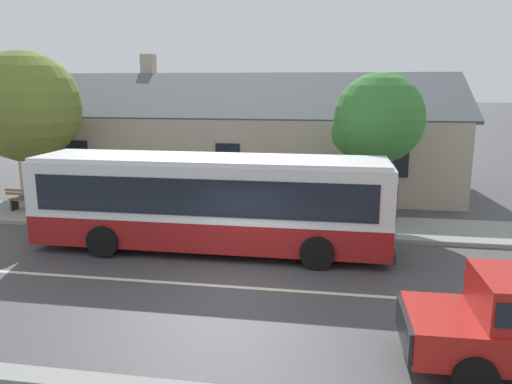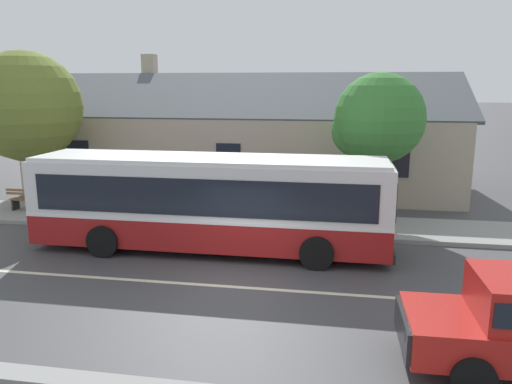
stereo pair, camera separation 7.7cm
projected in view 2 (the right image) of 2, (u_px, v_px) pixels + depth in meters
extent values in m
plane|color=#424244|center=(235.00, 287.00, 13.16)|extent=(300.00, 300.00, 0.00)
cube|color=gray|center=(268.00, 223.00, 18.92)|extent=(60.00, 3.00, 0.15)
cube|color=beige|center=(235.00, 287.00, 13.16)|extent=(60.00, 0.16, 0.01)
cube|color=tan|center=(248.00, 149.00, 26.67)|extent=(20.68, 9.17, 3.71)
cube|color=#4C5156|center=(239.00, 95.00, 23.86)|extent=(21.28, 4.65, 2.21)
cube|color=#4C5156|center=(255.00, 94.00, 28.27)|extent=(21.28, 4.65, 2.21)
cube|color=tan|center=(150.00, 65.00, 27.57)|extent=(0.70, 0.70, 1.20)
cube|color=black|center=(78.00, 154.00, 23.38)|extent=(1.10, 0.06, 1.30)
cube|color=black|center=(228.00, 158.00, 22.19)|extent=(1.10, 0.06, 1.30)
cube|color=black|center=(396.00, 162.00, 20.99)|extent=(1.10, 0.06, 1.30)
cube|color=#4C3323|center=(298.00, 182.00, 21.88)|extent=(1.00, 0.06, 2.10)
cube|color=maroon|center=(210.00, 227.00, 16.03)|extent=(11.23, 2.53, 0.92)
cube|color=white|center=(210.00, 212.00, 15.93)|extent=(11.25, 2.55, 0.10)
cube|color=silver|center=(209.00, 186.00, 15.75)|extent=(11.23, 2.53, 1.61)
cube|color=silver|center=(209.00, 159.00, 15.57)|extent=(11.01, 2.41, 0.12)
cube|color=black|center=(219.00, 182.00, 16.99)|extent=(10.32, 0.06, 1.11)
cube|color=black|center=(198.00, 198.00, 14.55)|extent=(10.32, 0.06, 1.11)
cube|color=black|center=(393.00, 195.00, 14.85)|extent=(0.05, 2.20, 1.11)
cube|color=black|center=(394.00, 170.00, 14.69)|extent=(0.05, 1.75, 0.24)
cube|color=black|center=(390.00, 247.00, 15.19)|extent=(0.09, 2.50, 0.28)
cube|color=#192D99|center=(181.00, 216.00, 17.49)|extent=(3.14, 0.04, 0.64)
cube|color=black|center=(349.00, 203.00, 16.40)|extent=(0.90, 0.03, 2.28)
cylinder|color=black|center=(320.00, 229.00, 16.72)|extent=(1.00, 0.28, 1.00)
cylinder|color=black|center=(317.00, 253.00, 14.31)|extent=(1.00, 0.28, 1.00)
cylinder|color=black|center=(135.00, 220.00, 17.79)|extent=(1.00, 0.28, 1.00)
cylinder|color=black|center=(103.00, 241.00, 15.38)|extent=(1.00, 0.28, 1.00)
cube|color=#232326|center=(402.00, 328.00, 9.42)|extent=(0.12, 1.73, 0.59)
cube|color=silver|center=(407.00, 338.00, 8.80)|extent=(0.06, 0.24, 0.16)
cube|color=silver|center=(398.00, 308.00, 9.98)|extent=(0.06, 0.24, 0.16)
cylinder|color=black|center=(473.00, 378.00, 8.43)|extent=(0.77, 0.28, 0.76)
cylinder|color=black|center=(448.00, 326.00, 10.24)|extent=(0.77, 0.28, 0.76)
cube|color=brown|center=(32.00, 199.00, 20.68)|extent=(1.65, 0.10, 0.04)
cube|color=brown|center=(30.00, 200.00, 20.54)|extent=(1.65, 0.10, 0.04)
cube|color=brown|center=(27.00, 200.00, 20.40)|extent=(1.65, 0.10, 0.04)
cube|color=brown|center=(25.00, 194.00, 20.22)|extent=(1.65, 0.04, 0.10)
cube|color=brown|center=(24.00, 190.00, 20.19)|extent=(1.65, 0.04, 0.10)
cube|color=black|center=(45.00, 205.00, 20.48)|extent=(0.08, 0.43, 0.45)
cube|color=black|center=(16.00, 204.00, 20.70)|extent=(0.08, 0.43, 0.45)
cylinder|color=#4C3828|center=(376.00, 186.00, 18.99)|extent=(0.39, 0.39, 2.93)
sphere|color=#387A33|center=(380.00, 118.00, 18.46)|extent=(3.36, 3.36, 3.36)
sphere|color=#387A33|center=(358.00, 131.00, 18.99)|extent=(2.02, 2.02, 2.02)
cylinder|color=#4C3828|center=(32.00, 175.00, 21.50)|extent=(0.40, 0.40, 2.84)
sphere|color=olive|center=(26.00, 106.00, 20.89)|extent=(4.60, 4.60, 4.60)
sphere|color=olive|center=(33.00, 123.00, 20.78)|extent=(3.07, 3.07, 3.07)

